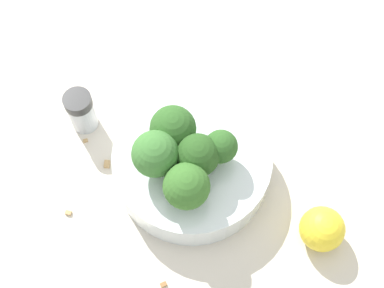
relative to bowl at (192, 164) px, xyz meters
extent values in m
plane|color=beige|center=(0.00, 0.00, -0.02)|extent=(3.00, 3.00, 0.00)
cylinder|color=silver|center=(0.00, 0.00, 0.00)|extent=(0.18, 0.18, 0.05)
cylinder|color=#7A9E5B|center=(0.01, 0.01, 0.03)|extent=(0.02, 0.02, 0.02)
sphere|color=#28511E|center=(0.01, 0.01, 0.05)|extent=(0.05, 0.05, 0.05)
cylinder|color=#8EB770|center=(0.00, -0.03, 0.03)|extent=(0.02, 0.02, 0.02)
sphere|color=#2D5B23|center=(0.00, -0.03, 0.05)|extent=(0.05, 0.05, 0.05)
cylinder|color=#84AD66|center=(0.04, 0.03, 0.03)|extent=(0.02, 0.02, 0.02)
sphere|color=#386B28|center=(0.04, 0.03, 0.05)|extent=(0.05, 0.05, 0.05)
cylinder|color=#8EB770|center=(-0.02, 0.02, 0.03)|extent=(0.02, 0.02, 0.02)
sphere|color=#2D5B23|center=(-0.02, 0.02, 0.05)|extent=(0.04, 0.04, 0.04)
cylinder|color=#8EB770|center=(0.04, -0.02, 0.04)|extent=(0.02, 0.02, 0.03)
sphere|color=#3D7533|center=(0.04, -0.02, 0.06)|extent=(0.05, 0.05, 0.05)
cylinder|color=#B2B7BC|center=(0.04, -0.14, 0.00)|extent=(0.03, 0.03, 0.05)
cylinder|color=#2D2D2D|center=(0.04, -0.14, 0.03)|extent=(0.03, 0.03, 0.01)
sphere|color=yellow|center=(-0.04, 0.15, 0.00)|extent=(0.05, 0.05, 0.05)
cube|color=tan|center=(0.06, -0.12, -0.02)|extent=(0.01, 0.01, 0.01)
cube|color=tan|center=(0.13, -0.07, -0.02)|extent=(0.01, 0.01, 0.01)
cube|color=tan|center=(0.06, -0.08, -0.02)|extent=(0.01, 0.01, 0.01)
cube|color=olive|center=(0.12, 0.07, -0.02)|extent=(0.01, 0.01, 0.01)
camera|label=1|loc=(0.18, 0.17, 0.56)|focal=50.00mm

